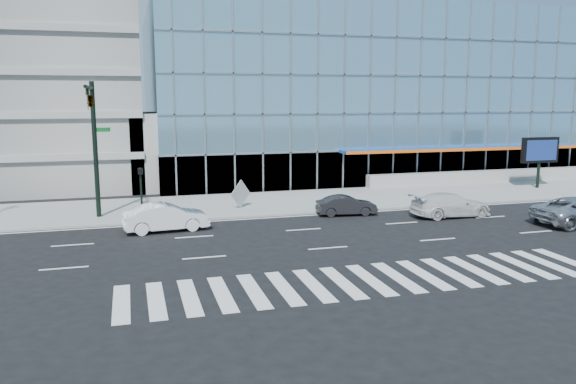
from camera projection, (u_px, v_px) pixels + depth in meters
name	position (u px, v px, depth m)	size (l,w,h in m)	color
ground	(303.00, 230.00, 31.03)	(160.00, 160.00, 0.00)	black
sidewalk	(268.00, 203.00, 38.61)	(120.00, 8.00, 0.15)	gray
theatre_building	(357.00, 95.00, 58.23)	(42.00, 26.00, 15.00)	#77ACC6
ramp_block	(168.00, 150.00, 45.98)	(6.00, 8.00, 6.00)	gray
retaining_wall	(528.00, 175.00, 48.41)	(30.00, 0.80, 1.00)	gray
traffic_signal	(92.00, 117.00, 31.37)	(1.14, 5.74, 8.00)	black
ped_signal_post	(141.00, 185.00, 33.07)	(0.30, 0.33, 3.00)	black
marquee_sign	(540.00, 151.00, 44.05)	(3.20, 0.43, 4.00)	black
white_suv	(451.00, 205.00, 34.36)	(2.04, 5.01, 1.45)	silver
white_sedan	(166.00, 217.00, 30.64)	(1.60, 4.60, 1.52)	white
dark_sedan	(346.00, 205.00, 34.79)	(1.29, 3.71, 1.22)	black
tilted_panel	(241.00, 194.00, 36.27)	(1.30, 0.06, 1.30)	#9F9F9F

